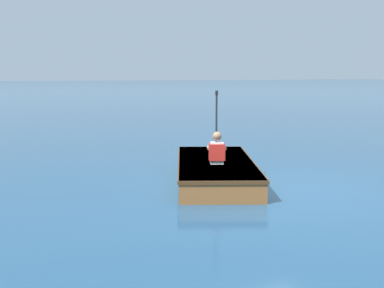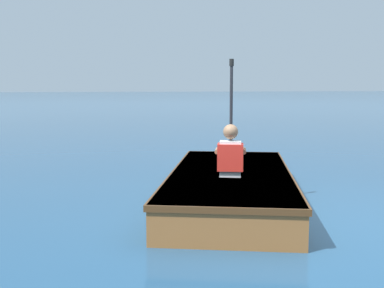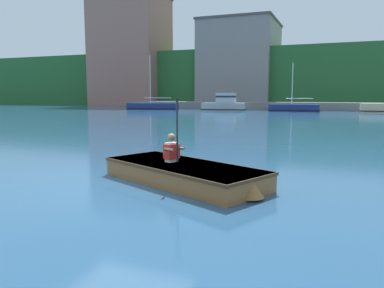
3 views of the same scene
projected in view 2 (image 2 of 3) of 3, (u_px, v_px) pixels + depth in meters
name	position (u px, v px, depth m)	size (l,w,h in m)	color
ground_plane	(325.00, 225.00, 4.89)	(300.00, 300.00, 0.00)	navy
rowboat_foreground	(231.00, 183.00, 5.92)	(3.87, 2.80, 0.38)	#935B2D
person_paddler	(230.00, 152.00, 5.47)	(0.43, 0.43, 1.34)	silver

